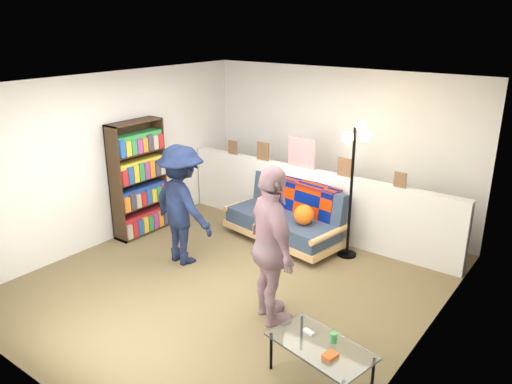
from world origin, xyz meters
TOP-DOWN VIEW (x-y plane):
  - ground at (0.00, 0.00)m, footprint 5.00×5.00m
  - room_shell at (0.00, 0.47)m, footprint 4.60×5.05m
  - half_wall_ledge at (0.00, 1.80)m, footprint 4.45×0.15m
  - ledge_decor at (-0.23, 1.78)m, footprint 2.97×0.02m
  - futon_sofa at (-0.16, 1.36)m, footprint 1.86×1.09m
  - bookshelf at (-2.08, 0.29)m, footprint 0.28×0.85m
  - coffee_table at (1.75, -0.98)m, footprint 1.01×0.68m
  - floor_lamp at (0.79, 1.48)m, footprint 0.42×0.33m
  - person_left at (-0.90, -0.00)m, footprint 1.10×0.73m
  - person_right at (0.83, -0.44)m, footprint 1.07×0.92m

SIDE VIEW (x-z plane):
  - ground at x=0.00m, z-range 0.00..0.00m
  - futon_sofa at x=-0.16m, z-range -0.03..0.73m
  - coffee_table at x=1.75m, z-range 0.12..0.60m
  - half_wall_ledge at x=0.00m, z-range 0.00..1.00m
  - person_left at x=-0.90m, z-range 0.00..1.59m
  - bookshelf at x=-2.08m, z-range -0.06..1.65m
  - person_right at x=0.83m, z-range 0.00..1.73m
  - ledge_decor at x=-0.23m, z-range 0.95..1.40m
  - floor_lamp at x=0.79m, z-range 0.39..2.24m
  - room_shell at x=0.00m, z-range 0.45..2.90m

